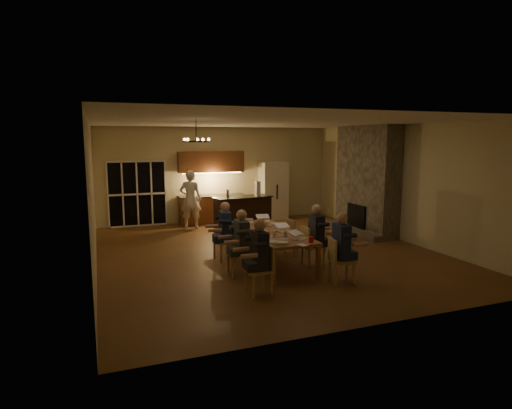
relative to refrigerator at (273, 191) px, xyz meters
The scene contains 43 objects.
floor 4.67m from the refrigerator, 114.60° to the right, with size 9.00×9.00×0.00m, color brown.
back_wall 2.03m from the refrigerator, 168.98° to the left, with size 8.00×0.04×3.20m, color #CBBF8F.
left_wall 7.25m from the refrigerator, 144.97° to the right, with size 0.04×9.00×3.20m, color #CBBF8F.
right_wall 4.70m from the refrigerator, 62.94° to the right, with size 0.04×9.00×3.20m, color #CBBF8F.
ceiling 5.08m from the refrigerator, 114.60° to the right, with size 8.00×9.00×0.04m, color white.
french_doors 4.61m from the refrigerator, behind, with size 1.86×0.08×2.10m, color black.
fireplace 3.51m from the refrigerator, 58.61° to the right, with size 0.58×2.50×3.20m, color #736B5B.
kitchenette 2.21m from the refrigerator, behind, with size 2.24×0.68×2.40m, color brown, non-canonical shape.
refrigerator is the anchor object (origin of this frame).
dining_table 5.59m from the refrigerator, 113.35° to the right, with size 1.10×2.80×0.75m, color #A16940.
bar_island 2.38m from the refrigerator, 136.07° to the right, with size 1.77×0.68×1.08m, color black.
chair_left_near 7.46m from the refrigerator, 114.80° to the right, with size 0.44×0.44×0.89m, color tan, non-canonical shape.
chair_left_mid 6.39m from the refrigerator, 119.20° to the right, with size 0.44×0.44×0.89m, color tan, non-canonical shape.
chair_left_far 5.43m from the refrigerator, 124.81° to the right, with size 0.44×0.44×0.89m, color tan, non-canonical shape.
chair_right_near 6.92m from the refrigerator, 101.48° to the right, with size 0.44×0.44×0.89m, color tan, non-canonical shape.
chair_right_mid 5.73m from the refrigerator, 103.78° to the right, with size 0.44×0.44×0.89m, color tan, non-canonical shape.
chair_right_far 4.73m from the refrigerator, 105.94° to the right, with size 0.44×0.44×0.89m, color tan, non-canonical shape.
person_left_near 7.40m from the refrigerator, 114.66° to the right, with size 0.60×0.60×1.38m, color #25262F, non-canonical shape.
person_right_near 6.81m from the refrigerator, 101.39° to the right, with size 0.60×0.60×1.38m, color #1F2E4E, non-canonical shape.
person_left_mid 6.43m from the refrigerator, 118.52° to the right, with size 0.60×0.60×1.38m, color #363B40, non-canonical shape.
person_right_mid 5.73m from the refrigerator, 103.20° to the right, with size 0.60×0.60×1.38m, color #25262F, non-canonical shape.
person_left_far 5.43m from the refrigerator, 124.51° to the right, with size 0.60×0.60×1.38m, color #1F2E4E, non-canonical shape.
standing_person 3.13m from the refrigerator, 168.75° to the right, with size 0.67×0.44×1.85m, color white.
chandelier 6.64m from the refrigerator, 126.97° to the right, with size 0.54×0.54×0.03m, color black.
laptop_a 6.61m from the refrigerator, 111.52° to the right, with size 0.32×0.28×0.23m, color silver, non-canonical shape.
laptop_b 6.32m from the refrigerator, 107.75° to the right, with size 0.32×0.28×0.23m, color silver, non-canonical shape.
laptop_c 5.63m from the refrigerator, 115.71° to the right, with size 0.32×0.28×0.23m, color silver, non-canonical shape.
laptop_d 5.57m from the refrigerator, 110.17° to the right, with size 0.32×0.28×0.23m, color silver, non-canonical shape.
laptop_e 4.66m from the refrigerator, 120.73° to the right, with size 0.32×0.28×0.23m, color silver, non-canonical shape.
laptop_f 4.45m from the refrigerator, 115.84° to the right, with size 0.32×0.28×0.23m, color silver, non-canonical shape.
mug_front 5.94m from the refrigerator, 112.61° to the right, with size 0.08×0.08×0.10m, color silver.
mug_mid 4.94m from the refrigerator, 114.68° to the right, with size 0.08×0.08×0.10m, color silver.
mug_back 5.00m from the refrigerator, 119.94° to the right, with size 0.07×0.07×0.10m, color silver.
redcup_near 6.61m from the refrigerator, 106.15° to the right, with size 0.10×0.10×0.12m, color red.
redcup_mid 5.31m from the refrigerator, 119.00° to the right, with size 0.09×0.09×0.12m, color red.
can_silver 6.18m from the refrigerator, 110.39° to the right, with size 0.07×0.07×0.12m, color #B2B2B7.
can_cola 4.35m from the refrigerator, 123.48° to the right, with size 0.07×0.07×0.12m, color #3F0F0C.
plate_near 5.92m from the refrigerator, 108.03° to the right, with size 0.23×0.23×0.02m, color silver.
plate_left 6.57m from the refrigerator, 112.81° to the right, with size 0.25×0.25×0.02m, color silver.
plate_far 4.71m from the refrigerator, 111.98° to the right, with size 0.26×0.26×0.02m, color silver.
notepad 6.83m from the refrigerator, 107.93° to the right, with size 0.14×0.20×0.01m, color white.
bar_bottle 2.75m from the refrigerator, 142.27° to the right, with size 0.08×0.08×0.24m, color #99999E.
bar_blender 1.99m from the refrigerator, 126.83° to the right, with size 0.14×0.14×0.44m, color silver.
Camera 1 is at (-3.89, -9.62, 2.80)m, focal length 30.00 mm.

